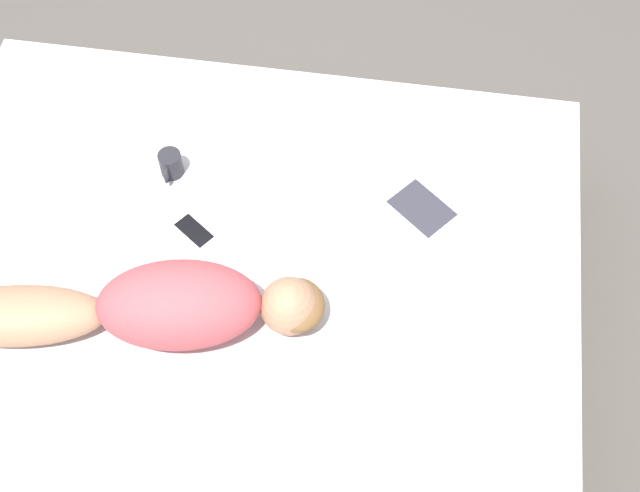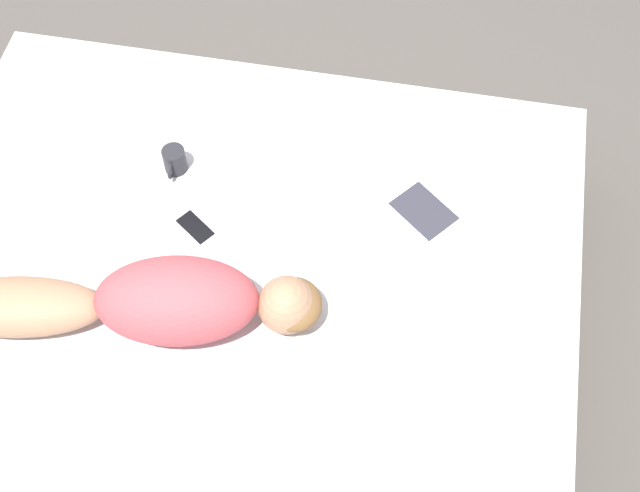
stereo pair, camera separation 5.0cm
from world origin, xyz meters
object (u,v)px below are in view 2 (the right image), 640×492
Objects in this scene: person at (151,303)px; open_magazine at (446,195)px; coffee_mug at (174,160)px; cell_phone at (195,228)px.

person is 1.05m from open_magazine.
person is 2.35× the size of open_magazine.
person reaches higher than open_magazine.
coffee_mug is (-0.58, -0.09, -0.05)m from person.
coffee_mug is 0.66× the size of cell_phone.
coffee_mug is at bearing -47.22° from open_magazine.
coffee_mug reaches higher than cell_phone.
open_magazine is 0.93m from coffee_mug.
open_magazine is (-0.63, 0.84, -0.10)m from person.
coffee_mug is at bearing -114.57° from cell_phone.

